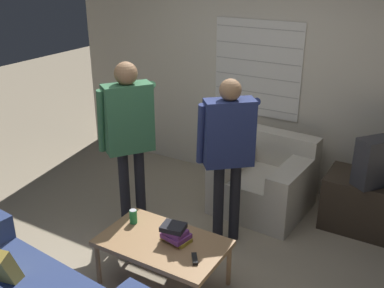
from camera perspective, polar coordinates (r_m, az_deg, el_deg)
ground_plane at (r=4.14m, az=-2.91°, el=-15.44°), size 16.00×16.00×0.00m
wall_back at (r=5.23m, az=9.15°, el=8.26°), size 5.20×0.08×2.55m
armchair_beige at (r=4.93m, az=9.24°, el=-4.65°), size 0.97×0.94×0.79m
coffee_table at (r=3.75m, az=-3.74°, el=-12.67°), size 1.03×0.62×0.43m
tv_stand at (r=4.83m, az=22.64°, el=-7.37°), size 1.05×0.52×0.55m
person_left_standing at (r=4.22m, az=-8.04°, el=2.07°), size 0.52×0.77×1.71m
person_right_standing at (r=4.03m, az=4.63°, el=0.17°), size 0.52×0.82×1.61m
book_stack at (r=3.68m, az=-2.14°, el=-11.26°), size 0.25×0.21×0.15m
soda_can at (r=3.94m, az=-7.47°, el=-9.12°), size 0.07×0.07×0.13m
spare_remote at (r=3.51m, az=0.34°, el=-14.37°), size 0.11×0.13×0.02m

